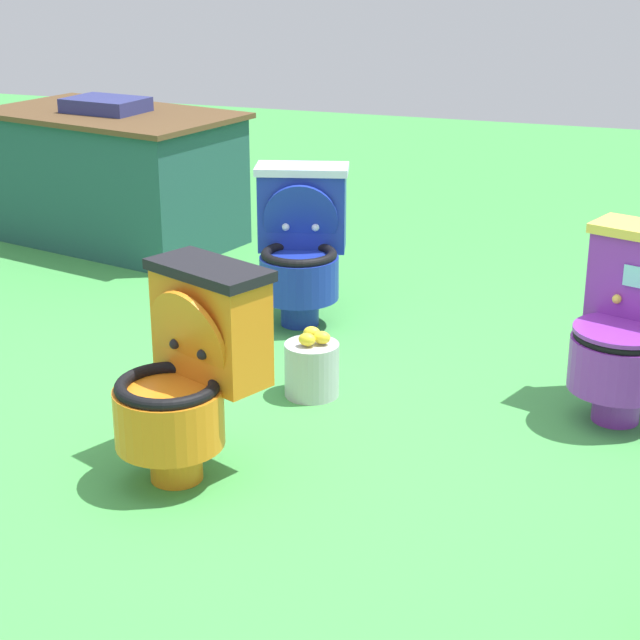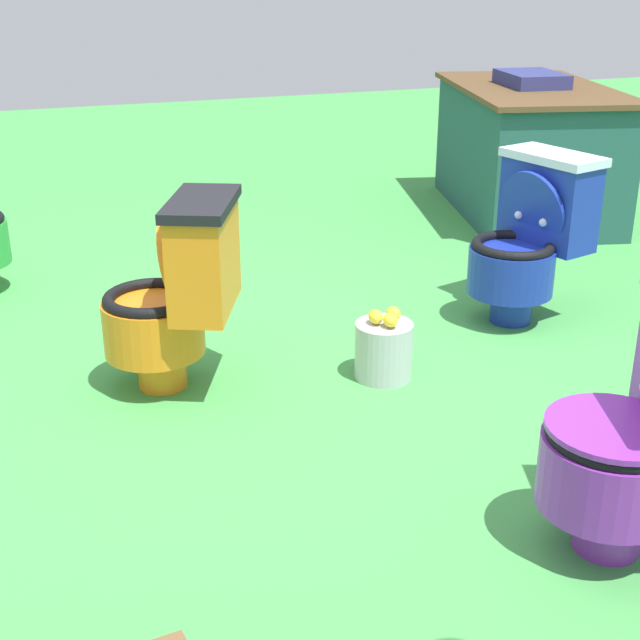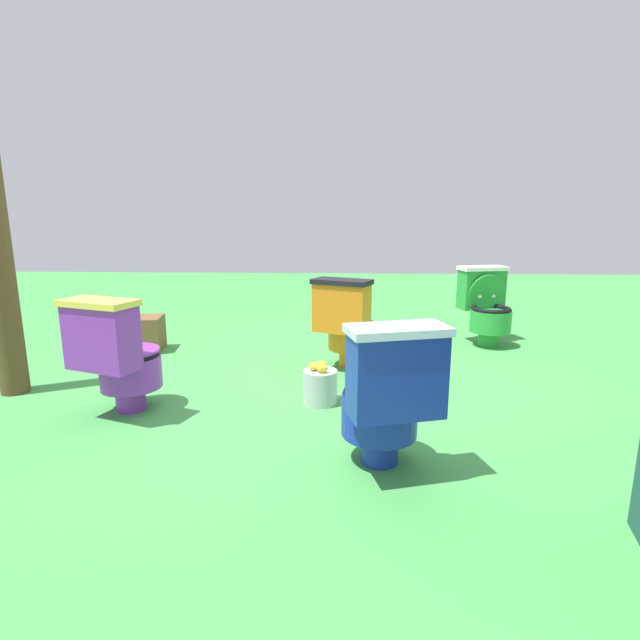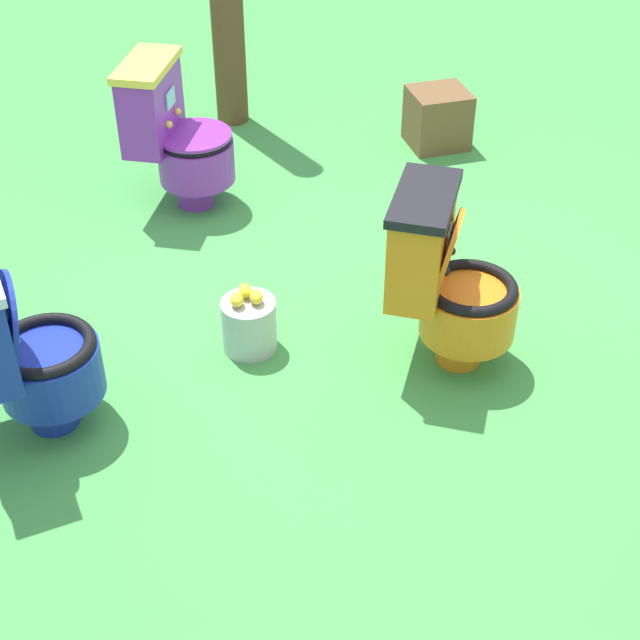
{
  "view_description": "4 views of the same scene",
  "coord_description": "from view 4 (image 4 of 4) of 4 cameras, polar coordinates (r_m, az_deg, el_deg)",
  "views": [
    {
      "loc": [
        1.27,
        -3.34,
        1.78
      ],
      "look_at": [
        0.05,
        0.2,
        0.4
      ],
      "focal_mm": 60.17,
      "sensor_mm": 36.0,
      "label": 1
    },
    {
      "loc": [
        2.77,
        -0.87,
        1.51
      ],
      "look_at": [
        0.03,
        0.1,
        0.31
      ],
      "focal_mm": 50.02,
      "sensor_mm": 36.0,
      "label": 2
    },
    {
      "loc": [
        -0.18,
        3.32,
        1.18
      ],
      "look_at": [
        -0.02,
        -0.26,
        0.41
      ],
      "focal_mm": 27.01,
      "sensor_mm": 36.0,
      "label": 3
    },
    {
      "loc": [
        -3.04,
        0.57,
        2.42
      ],
      "look_at": [
        -0.51,
        0.17,
        0.45
      ],
      "focal_mm": 53.21,
      "sensor_mm": 36.0,
      "label": 4
    }
  ],
  "objects": [
    {
      "name": "small_crate",
      "position": [
        5.31,
        7.09,
        11.97
      ],
      "size": [
        0.32,
        0.34,
        0.31
      ],
      "primitive_type": "cube",
      "rotation": [
        0.0,
        0.0,
        4.84
      ],
      "color": "brown",
      "rests_on": "ground"
    },
    {
      "name": "toilet_purple",
      "position": [
        4.66,
        -8.66,
        10.97
      ],
      "size": [
        0.54,
        0.6,
        0.73
      ],
      "rotation": [
        0.0,
        0.0,
        2.81
      ],
      "color": "purple",
      "rests_on": "ground"
    },
    {
      "name": "toilet_blue",
      "position": [
        3.4,
        -17.81,
        -1.6
      ],
      "size": [
        0.52,
        0.58,
        0.73
      ],
      "rotation": [
        0.0,
        0.0,
        3.41
      ],
      "color": "#192D9E",
      "rests_on": "ground"
    },
    {
      "name": "toilet_orange",
      "position": [
        3.6,
        7.65,
        2.45
      ],
      "size": [
        0.57,
        0.61,
        0.73
      ],
      "rotation": [
        0.0,
        0.0,
        2.73
      ],
      "color": "orange",
      "rests_on": "ground"
    },
    {
      "name": "ground",
      "position": [
        3.93,
        1.36,
        -0.57
      ],
      "size": [
        14.0,
        14.0,
        0.0
      ],
      "primitive_type": "plane",
      "color": "#429947"
    },
    {
      "name": "lemon_bucket",
      "position": [
        3.77,
        -4.3,
        -0.21
      ],
      "size": [
        0.22,
        0.22,
        0.28
      ],
      "color": "#B7B7BF",
      "rests_on": "ground"
    }
  ]
}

